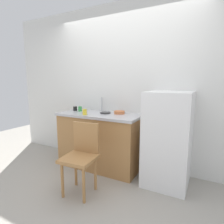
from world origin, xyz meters
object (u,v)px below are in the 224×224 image
chair (81,155)px  hotplate (105,113)px  refrigerator (168,139)px  terracotta_bowl (119,112)px  cup_yellow (85,112)px  cup_black (75,109)px  cup_green (80,109)px

chair → hotplate: size_ratio=5.24×
refrigerator → terracotta_bowl: (-0.81, 0.14, 0.28)m
chair → hotplate: hotplate is taller
terracotta_bowl → cup_yellow: cup_yellow is taller
chair → cup_black: (-0.72, 0.80, 0.44)m
chair → cup_yellow: bearing=115.1°
chair → cup_black: bearing=126.1°
cup_green → refrigerator: bearing=-1.7°
cup_yellow → refrigerator: bearing=8.8°
chair → cup_yellow: (-0.32, 0.53, 0.45)m
terracotta_bowl → cup_black: (-0.84, -0.07, 0.01)m
terracotta_bowl → cup_black: bearing=-175.3°
chair → refrigerator: bearing=32.0°
hotplate → cup_green: (-0.50, -0.02, 0.03)m
terracotta_bowl → cup_black: cup_black is taller
hotplate → cup_green: size_ratio=1.97×
hotplate → cup_yellow: 0.34m
chair → cup_black: cup_black is taller
chair → cup_green: 1.07m
refrigerator → cup_yellow: size_ratio=14.57×
hotplate → cup_green: bearing=-177.7°
cup_yellow → hotplate: bearing=49.1°
terracotta_bowl → hotplate: bearing=-161.9°
refrigerator → terracotta_bowl: refrigerator is taller
chair → cup_green: bearing=121.6°
terracotta_bowl → cup_green: size_ratio=2.00×
cup_green → cup_yellow: cup_yellow is taller
hotplate → refrigerator: bearing=-3.6°
chair → cup_yellow: 0.77m
hotplate → cup_yellow: (-0.22, -0.26, 0.03)m
refrigerator → hotplate: refrigerator is taller
refrigerator → cup_yellow: 1.30m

